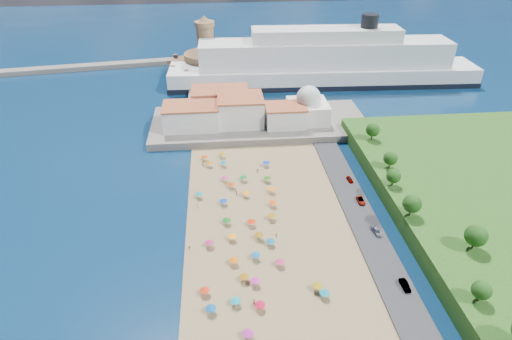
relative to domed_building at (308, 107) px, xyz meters
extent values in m
plane|color=#071938|center=(-30.00, -71.00, -8.97)|extent=(700.00, 700.00, 0.00)
cube|color=#59544C|center=(-20.00, 2.00, -7.47)|extent=(90.00, 36.00, 3.00)
cube|color=#59544C|center=(-42.00, 37.00, -7.77)|extent=(18.00, 70.00, 2.40)
cube|color=#59544C|center=(-140.00, 82.00, -7.67)|extent=(199.03, 34.77, 2.60)
cube|color=silver|center=(-48.00, -2.00, -1.47)|extent=(22.00, 14.00, 9.00)
cube|color=silver|center=(-28.00, 0.00, -0.47)|extent=(18.00, 16.00, 11.00)
cube|color=silver|center=(-10.00, -4.00, -1.97)|extent=(16.00, 12.00, 8.00)
cube|color=silver|center=(-36.00, 12.00, -0.97)|extent=(24.00, 14.00, 10.00)
cube|color=silver|center=(0.00, 0.00, -1.97)|extent=(16.00, 16.00, 8.00)
sphere|color=silver|center=(0.00, 0.00, 4.03)|extent=(10.00, 10.00, 10.00)
cylinder|color=silver|center=(0.00, 0.00, 7.83)|extent=(1.20, 1.20, 1.60)
cylinder|color=#A57D52|center=(-42.00, 67.00, -4.97)|extent=(40.00, 40.00, 8.00)
cylinder|color=#A57D52|center=(-42.00, 67.00, 1.53)|extent=(24.00, 24.00, 5.00)
cylinder|color=#A57D52|center=(-42.00, 67.00, 11.03)|extent=(9.00, 9.00, 14.00)
cylinder|color=#A57D52|center=(-42.00, 67.00, 19.23)|extent=(10.40, 10.40, 2.40)
cone|color=#A57D52|center=(-42.00, 67.00, 21.93)|extent=(6.00, 6.00, 3.00)
cube|color=black|center=(18.29, 50.45, -7.69)|extent=(160.64, 29.52, 2.57)
cube|color=silver|center=(18.29, 50.45, -4.21)|extent=(159.63, 29.08, 9.53)
cube|color=silver|center=(18.29, 50.45, 6.91)|extent=(127.72, 23.69, 12.71)
cube|color=silver|center=(18.29, 50.45, 16.45)|extent=(74.64, 17.52, 6.36)
cylinder|color=black|center=(39.46, 49.68, 22.80)|extent=(8.47, 8.47, 6.36)
cylinder|color=gray|center=(-29.08, -64.28, -7.72)|extent=(0.07, 0.07, 2.00)
cone|color=red|center=(-29.08, -64.28, -6.82)|extent=(2.50, 2.50, 0.60)
cylinder|color=gray|center=(-22.87, -62.17, -7.72)|extent=(0.07, 0.07, 2.00)
cone|color=#9C690E|center=(-22.87, -62.17, -6.82)|extent=(2.50, 2.50, 0.60)
cylinder|color=gray|center=(-36.09, -30.01, -7.72)|extent=(0.07, 0.07, 2.00)
cone|color=#0D6977|center=(-36.09, -30.01, -6.82)|extent=(2.50, 2.50, 0.60)
cylinder|color=gray|center=(-36.51, -23.39, -7.72)|extent=(0.07, 0.07, 2.00)
cone|color=#91680D|center=(-36.51, -23.39, -6.82)|extent=(2.50, 2.50, 0.60)
cylinder|color=gray|center=(-21.82, -41.59, -7.72)|extent=(0.07, 0.07, 2.00)
cone|color=#226612|center=(-21.82, -41.59, -6.82)|extent=(2.50, 2.50, 0.60)
cylinder|color=gray|center=(-41.28, -29.72, -7.72)|extent=(0.07, 0.07, 2.00)
cone|color=#A06D0E|center=(-41.28, -29.72, -6.82)|extent=(2.50, 2.50, 0.60)
cylinder|color=gray|center=(-29.61, -49.54, -7.72)|extent=(0.07, 0.07, 2.00)
cone|color=orange|center=(-29.61, -49.54, -6.82)|extent=(2.50, 2.50, 0.60)
cylinder|color=gray|center=(-36.22, -62.97, -7.72)|extent=(0.07, 0.07, 2.00)
cone|color=#11621B|center=(-36.22, -62.97, -6.82)|extent=(2.50, 2.50, 0.60)
cylinder|color=gray|center=(-29.72, -40.25, -7.72)|extent=(0.07, 0.07, 2.00)
cone|color=#14752C|center=(-29.72, -40.25, -6.82)|extent=(2.50, 2.50, 0.60)
cylinder|color=gray|center=(-14.13, -92.77, -7.72)|extent=(0.07, 0.07, 2.00)
cone|color=#0F7D8F|center=(-14.13, -92.77, -6.82)|extent=(2.50, 2.50, 0.60)
cylinder|color=gray|center=(-35.24, -93.10, -7.72)|extent=(0.07, 0.07, 2.00)
cone|color=#0F8D8F|center=(-35.24, -93.10, -6.82)|extent=(2.50, 2.50, 0.60)
cylinder|color=gray|center=(-36.90, -53.28, -7.72)|extent=(0.07, 0.07, 2.00)
cone|color=#0D35B0|center=(-36.90, -53.28, -6.82)|extent=(2.50, 2.50, 0.60)
cylinder|color=gray|center=(-30.14, -87.31, -7.72)|extent=(0.07, 0.07, 2.00)
cone|color=#BD288D|center=(-30.14, -87.31, -6.82)|extent=(2.50, 2.50, 0.60)
cylinder|color=gray|center=(-20.95, -31.37, -7.72)|extent=(0.07, 0.07, 2.00)
cone|color=#0E30BD|center=(-20.95, -31.37, -6.82)|extent=(2.50, 2.50, 0.60)
cylinder|color=gray|center=(-42.91, -25.17, -7.72)|extent=(0.07, 0.07, 2.00)
cone|color=#C74508|center=(-42.91, -25.17, -6.82)|extent=(2.50, 2.50, 0.60)
cylinder|color=gray|center=(-41.22, -72.24, -7.72)|extent=(0.07, 0.07, 2.00)
cone|color=#AB2461|center=(-41.22, -72.24, -6.82)|extent=(2.50, 2.50, 0.60)
cylinder|color=gray|center=(-35.96, -40.00, -7.72)|extent=(0.07, 0.07, 2.00)
cone|color=#C32969|center=(-35.96, -40.00, -6.82)|extent=(2.50, 2.50, 0.60)
cylinder|color=gray|center=(-32.73, -85.74, -7.72)|extent=(0.07, 0.07, 2.00)
cone|color=#8F5D0D|center=(-32.73, -85.74, -6.82)|extent=(2.50, 2.50, 0.60)
cylinder|color=gray|center=(-21.70, -55.55, -7.72)|extent=(0.07, 0.07, 2.00)
cone|color=#E4540A|center=(-21.70, -55.55, -6.82)|extent=(2.50, 2.50, 0.60)
cylinder|color=gray|center=(-44.49, -48.73, -7.72)|extent=(0.07, 0.07, 2.00)
cone|color=#0D7B7A|center=(-44.49, -48.73, -6.82)|extent=(2.50, 2.50, 0.60)
cylinder|color=gray|center=(-40.99, -94.78, -7.72)|extent=(0.07, 0.07, 2.00)
cone|color=#0B4D96|center=(-40.99, -94.78, -6.82)|extent=(2.50, 2.50, 0.60)
cylinder|color=gray|center=(-27.49, -70.29, -7.72)|extent=(0.07, 0.07, 2.00)
cone|color=#855E0C|center=(-27.49, -70.29, -6.82)|extent=(2.50, 2.50, 0.60)
cylinder|color=gray|center=(-15.35, -90.37, -7.72)|extent=(0.07, 0.07, 2.00)
cone|color=#997C0D|center=(-15.35, -90.37, -6.82)|extent=(2.50, 2.50, 0.60)
cylinder|color=gray|center=(-33.01, -102.21, -7.72)|extent=(0.07, 0.07, 2.00)
cone|color=#A42388|center=(-33.01, -102.21, -6.82)|extent=(2.50, 2.50, 0.60)
cylinder|color=gray|center=(-24.63, -73.31, -7.72)|extent=(0.07, 0.07, 2.00)
cone|color=#0E5F87|center=(-24.63, -73.31, -6.82)|extent=(2.50, 2.50, 0.60)
cylinder|color=gray|center=(-33.96, -44.18, -7.72)|extent=(0.07, 0.07, 2.00)
cone|color=#C3440F|center=(-33.96, -44.18, -6.82)|extent=(2.50, 2.50, 0.60)
cylinder|color=gray|center=(-34.98, -70.24, -7.72)|extent=(0.07, 0.07, 2.00)
cone|color=#FF990D|center=(-34.98, -70.24, -6.82)|extent=(2.50, 2.50, 0.60)
cylinder|color=gray|center=(-21.07, -48.25, -7.72)|extent=(0.07, 0.07, 2.00)
cone|color=orange|center=(-21.07, -48.25, -6.82)|extent=(2.50, 2.50, 0.60)
cylinder|color=gray|center=(-34.97, -79.67, -7.72)|extent=(0.07, 0.07, 2.00)
cone|color=#D46209|center=(-34.97, -79.67, -6.82)|extent=(2.50, 2.50, 0.60)
cylinder|color=gray|center=(-23.14, -81.36, -7.72)|extent=(0.07, 0.07, 2.00)
cone|color=#BD285B|center=(-23.14, -81.36, -6.82)|extent=(2.50, 2.50, 0.60)
cylinder|color=gray|center=(-29.72, -94.77, -7.72)|extent=(0.07, 0.07, 2.00)
cone|color=#B90E2F|center=(-29.72, -94.77, -6.82)|extent=(2.50, 2.50, 0.60)
cylinder|color=gray|center=(-29.13, -78.25, -7.72)|extent=(0.07, 0.07, 2.00)
cone|color=#11629F|center=(-29.13, -78.25, -6.82)|extent=(2.50, 2.50, 0.60)
cylinder|color=gray|center=(-42.39, -89.23, -7.72)|extent=(0.07, 0.07, 2.00)
cone|color=red|center=(-42.39, -89.23, -6.82)|extent=(2.50, 2.50, 0.60)
imported|color=tan|center=(-22.55, -69.96, -7.88)|extent=(0.59, 0.72, 1.69)
imported|color=tan|center=(-30.85, -92.78, -7.94)|extent=(0.83, 0.61, 1.57)
imported|color=tan|center=(-46.63, -72.94, -7.91)|extent=(0.86, 0.71, 1.62)
imported|color=tan|center=(-44.78, -53.69, -7.91)|extent=(0.64, 1.07, 1.62)
imported|color=tan|center=(-32.58, -48.31, -7.78)|extent=(1.02, 1.13, 1.90)
imported|color=tan|center=(-24.41, -35.20, -7.80)|extent=(1.33, 0.96, 1.85)
imported|color=tan|center=(-43.59, -29.09, -7.92)|extent=(0.74, 1.02, 1.61)
imported|color=gray|center=(6.00, -56.41, -7.64)|extent=(2.16, 4.59, 1.27)
imported|color=gray|center=(6.00, -71.35, -7.60)|extent=(2.61, 4.89, 1.35)
imported|color=gray|center=(6.00, -44.18, -7.66)|extent=(1.79, 3.72, 1.23)
imported|color=gray|center=(6.00, -91.79, -7.57)|extent=(1.65, 4.33, 1.41)
cylinder|color=#382314|center=(17.55, -101.79, -1.79)|extent=(0.50, 0.50, 2.37)
sphere|color=#14380F|center=(17.55, -101.79, 0.34)|extent=(4.26, 4.26, 4.26)
cylinder|color=#382314|center=(25.00, -85.69, -1.43)|extent=(0.50, 0.50, 3.09)
sphere|color=#14380F|center=(25.00, -85.69, 1.35)|extent=(5.57, 5.57, 5.57)
cylinder|color=#382314|center=(14.83, -70.90, -1.52)|extent=(0.50, 0.50, 2.90)
sphere|color=#14380F|center=(14.83, -70.90, 1.09)|extent=(5.23, 5.23, 5.23)
cylinder|color=#382314|center=(15.38, -55.90, -1.75)|extent=(0.50, 0.50, 2.45)
sphere|color=#14380F|center=(15.38, -55.90, 0.46)|extent=(4.41, 4.41, 4.41)
cylinder|color=#382314|center=(18.27, -45.41, -1.70)|extent=(0.50, 0.50, 2.55)
sphere|color=#14380F|center=(18.27, -45.41, 0.59)|extent=(4.58, 4.58, 4.58)
cylinder|color=#382314|center=(19.07, -25.18, -1.56)|extent=(0.50, 0.50, 2.83)
sphere|color=#14380F|center=(19.07, -25.18, 0.99)|extent=(5.10, 5.10, 5.10)
camera|label=1|loc=(-36.96, -161.56, 70.66)|focal=30.00mm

